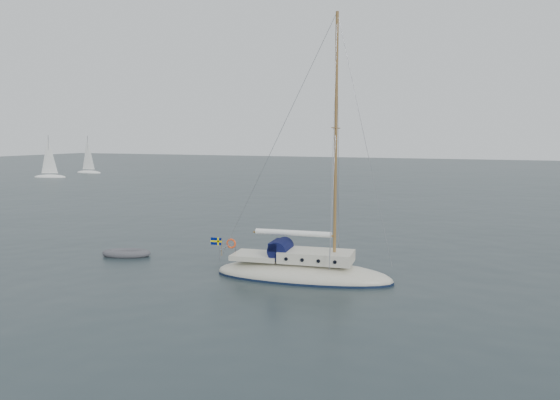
% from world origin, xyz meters
% --- Properties ---
extents(ground, '(300.00, 300.00, 0.00)m').
position_xyz_m(ground, '(0.00, 0.00, 0.00)').
color(ground, black).
rests_on(ground, ground).
extents(sailboat, '(9.78, 2.93, 13.93)m').
position_xyz_m(sailboat, '(1.40, 0.34, 1.05)').
color(sailboat, beige).
rests_on(sailboat, ground).
extents(dinghy, '(3.00, 1.36, 0.43)m').
position_xyz_m(dinghy, '(-10.39, 1.11, 0.19)').
color(dinghy, '#515056').
rests_on(dinghy, ground).
extents(distant_yacht_a, '(5.85, 3.12, 7.75)m').
position_xyz_m(distant_yacht_a, '(-62.58, 46.73, 3.31)').
color(distant_yacht_a, white).
rests_on(distant_yacht_a, ground).
extents(distant_yacht_c, '(5.79, 3.09, 7.67)m').
position_xyz_m(distant_yacht_c, '(-64.09, 58.05, 3.28)').
color(distant_yacht_c, white).
rests_on(distant_yacht_c, ground).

